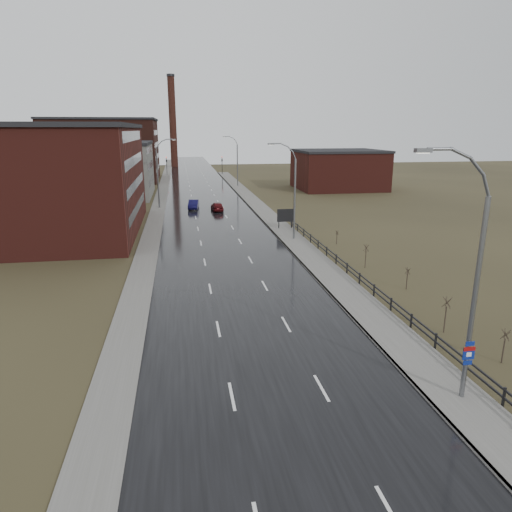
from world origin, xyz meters
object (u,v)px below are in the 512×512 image
object	(u,v)px
car_near	(194,205)
billboard	(285,216)
streetlight_main	(470,283)
car_far	(217,207)

from	to	relation	value
car_near	billboard	bearing A→B (deg)	-51.41
streetlight_main	billboard	world-z (taller)	streetlight_main
billboard	car_far	size ratio (longest dim) A/B	0.65
streetlight_main	billboard	distance (m)	40.14
car_near	car_far	world-z (taller)	car_near
billboard	car_far	distance (m)	17.38
streetlight_main	car_far	size ratio (longest dim) A/B	2.85
billboard	car_near	size ratio (longest dim) A/B	0.61
car_far	streetlight_main	bearing A→B (deg)	93.77
car_near	car_far	distance (m)	4.54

